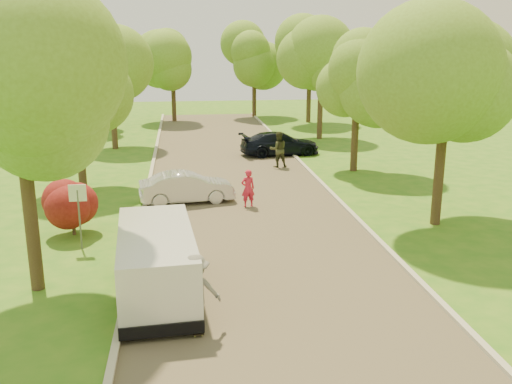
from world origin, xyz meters
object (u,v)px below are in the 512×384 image
silver_sedan (187,187)px  person_striped (248,188)px  street_sign (78,203)px  dark_sedan (280,144)px  minivan (157,262)px  person_olive (278,149)px  skateboarder (196,291)px  longboard (197,326)px

silver_sedan → person_striped: 2.66m
street_sign → dark_sedan: street_sign is taller
minivan → dark_sedan: bearing=66.6°
dark_sedan → person_olive: person_olive is taller
skateboarder → person_olive: person_olive is taller
minivan → dark_sedan: size_ratio=1.08×
silver_sedan → dark_sedan: bearing=-37.6°
minivan → skateboarder: bearing=-67.9°
street_sign → person_striped: bearing=34.6°
person_olive → silver_sedan: bearing=48.3°
street_sign → silver_sedan: bearing=55.6°
person_striped → dark_sedan: bearing=-117.9°
minivan → skateboarder: skateboarder is taller
skateboarder → person_striped: skateboarder is taller
dark_sedan → person_striped: bearing=155.9°
person_olive → longboard: bearing=71.0°
minivan → skateboarder: 2.21m
street_sign → dark_sedan: (9.10, 14.67, -0.88)m
silver_sedan → longboard: silver_sedan is taller
street_sign → skateboarder: (3.57, -5.90, -0.56)m
street_sign → dark_sedan: size_ratio=0.46×
street_sign → silver_sedan: size_ratio=0.55×
silver_sedan → person_olive: size_ratio=2.04×
dark_sedan → skateboarder: bearing=157.5°
minivan → person_striped: 8.71m
silver_sedan → skateboarder: skateboarder is taller
street_sign → person_olive: bearing=53.4°
skateboarder → person_olive: bearing=-108.8°
street_sign → minivan: bearing=-56.4°
dark_sedan → silver_sedan: bearing=142.1°
street_sign → silver_sedan: 6.27m
street_sign → minivan: street_sign is taller
dark_sedan → skateboarder: skateboarder is taller
minivan → skateboarder: (0.98, -1.98, 0.03)m
silver_sedan → skateboarder: size_ratio=2.22×
longboard → person_striped: (2.39, 10.01, 0.68)m
longboard → person_striped: size_ratio=0.59×
longboard → minivan: bearing=-66.7°
skateboarder → person_striped: size_ratio=1.13×
person_striped → minivan: bearing=55.9°
silver_sedan → street_sign: bearing=138.4°
longboard → skateboarder: (0.00, 0.00, 0.90)m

